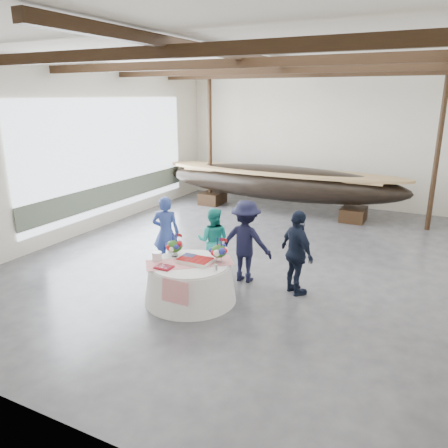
% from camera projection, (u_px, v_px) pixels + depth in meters
% --- Properties ---
extents(floor, '(10.00, 12.00, 0.01)m').
position_uv_depth(floor, '(256.00, 258.00, 10.26)').
color(floor, '#3D3D42').
rests_on(floor, ground).
extents(wall_back, '(10.00, 0.02, 4.50)m').
position_uv_depth(wall_back, '(325.00, 139.00, 14.77)').
color(wall_back, silver).
rests_on(wall_back, ground).
extents(wall_front, '(10.00, 0.02, 4.50)m').
position_uv_depth(wall_front, '(35.00, 240.00, 4.48)').
color(wall_front, silver).
rests_on(wall_front, ground).
extents(wall_left, '(0.02, 12.00, 4.50)m').
position_uv_depth(wall_left, '(86.00, 150.00, 11.77)').
color(wall_left, silver).
rests_on(wall_left, ground).
extents(ceiling, '(10.00, 12.00, 0.01)m').
position_uv_depth(ceiling, '(260.00, 53.00, 8.98)').
color(ceiling, white).
rests_on(ceiling, wall_back).
extents(pavilion_structure, '(9.80, 11.76, 4.50)m').
position_uv_depth(pavilion_structure, '(272.00, 80.00, 9.77)').
color(pavilion_structure, black).
rests_on(pavilion_structure, ground).
extents(open_bay, '(0.03, 7.00, 3.20)m').
position_uv_depth(open_bay, '(113.00, 161.00, 12.72)').
color(open_bay, silver).
rests_on(open_bay, ground).
extents(longboat_display, '(8.08, 1.62, 1.51)m').
position_uv_depth(longboat_display, '(279.00, 182.00, 14.06)').
color(longboat_display, black).
rests_on(longboat_display, ground).
extents(banquet_table, '(1.70, 1.70, 0.73)m').
position_uv_depth(banquet_table, '(190.00, 281.00, 8.06)').
color(banquet_table, silver).
rests_on(banquet_table, ground).
extents(tabletop_items, '(1.58, 1.40, 0.40)m').
position_uv_depth(tabletop_items, '(192.00, 252.00, 8.07)').
color(tabletop_items, red).
rests_on(tabletop_items, banquet_table).
extents(guest_woman_blue, '(0.69, 0.58, 1.62)m').
position_uv_depth(guest_woman_blue, '(166.00, 233.00, 9.46)').
color(guest_woman_blue, navy).
rests_on(guest_woman_blue, ground).
extents(guest_woman_teal, '(0.82, 0.71, 1.43)m').
position_uv_depth(guest_woman_teal, '(213.00, 241.00, 9.24)').
color(guest_woman_teal, teal).
rests_on(guest_woman_teal, ground).
extents(guest_man_left, '(1.10, 0.65, 1.68)m').
position_uv_depth(guest_man_left, '(246.00, 241.00, 8.80)').
color(guest_man_left, black).
rests_on(guest_man_left, ground).
extents(guest_man_right, '(1.00, 0.92, 1.65)m').
position_uv_depth(guest_man_right, '(297.00, 253.00, 8.20)').
color(guest_man_right, black).
rests_on(guest_man_right, ground).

